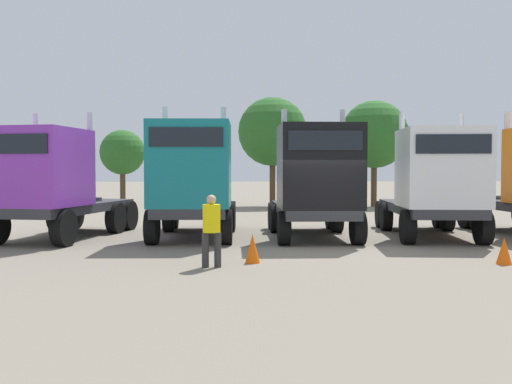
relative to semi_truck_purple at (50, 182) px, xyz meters
The scene contains 11 objects.
ground 8.87m from the semi_truck_purple, 18.27° to the right, with size 200.00×200.00×0.00m, color gray.
semi_truck_purple is the anchor object (origin of this frame).
semi_truck_teal 4.44m from the semi_truck_purple, ahead, with size 2.94×6.03×4.27m.
semi_truck_black 8.32m from the semi_truck_purple, ahead, with size 2.80×5.86×4.17m.
semi_truck_white 12.14m from the semi_truck_purple, ahead, with size 3.41×6.49×4.08m.
visitor_in_hivis 7.29m from the semi_truck_purple, 46.40° to the right, with size 0.44×0.40×1.65m.
traffic_cone_near 13.10m from the semi_truck_purple, 24.66° to the right, with size 0.36×0.36×0.63m, color #F2590C.
traffic_cone_mid 7.76m from the semi_truck_purple, 38.33° to the right, with size 0.36×0.36×0.69m, color #F2590C.
oak_far_left 20.03m from the semi_truck_purple, 92.15° to the left, with size 2.98×2.98×4.92m.
oak_far_centre 18.84m from the semi_truck_purple, 61.51° to the left, with size 4.24×4.24×6.73m.
oak_far_right 21.90m from the semi_truck_purple, 46.08° to the left, with size 4.13×4.13×6.49m.
Camera 1 is at (-3.32, -15.17, 2.19)m, focal length 39.21 mm.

